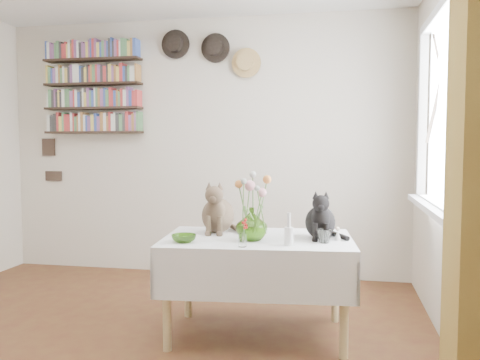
% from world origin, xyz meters
% --- Properties ---
extents(room, '(4.08, 4.58, 2.58)m').
position_xyz_m(room, '(0.00, 0.00, 1.25)').
color(room, brown).
rests_on(room, ground).
extents(window, '(0.12, 1.52, 1.32)m').
position_xyz_m(window, '(1.97, 0.80, 1.40)').
color(window, white).
rests_on(window, room).
extents(curtain, '(0.12, 0.38, 2.10)m').
position_xyz_m(curtain, '(1.90, -0.12, 1.15)').
color(curtain, brown).
rests_on(curtain, room).
extents(dining_table, '(1.30, 0.90, 0.66)m').
position_xyz_m(dining_table, '(0.80, 0.70, 0.50)').
color(dining_table, white).
rests_on(dining_table, room).
extents(tabby_cat, '(0.26, 0.33, 0.37)m').
position_xyz_m(tabby_cat, '(0.50, 0.86, 0.85)').
color(tabby_cat, brown).
rests_on(tabby_cat, dining_table).
extents(black_cat, '(0.23, 0.29, 0.33)m').
position_xyz_m(black_cat, '(1.21, 0.77, 0.82)').
color(black_cat, black).
rests_on(black_cat, dining_table).
extents(flower_vase, '(0.26, 0.26, 0.21)m').
position_xyz_m(flower_vase, '(0.78, 0.60, 0.77)').
color(flower_vase, '#72B032').
rests_on(flower_vase, dining_table).
extents(green_bowl, '(0.20, 0.20, 0.05)m').
position_xyz_m(green_bowl, '(0.37, 0.45, 0.69)').
color(green_bowl, '#72B032').
rests_on(green_bowl, dining_table).
extents(drinking_glass, '(0.10, 0.10, 0.09)m').
position_xyz_m(drinking_glass, '(1.24, 0.60, 0.71)').
color(drinking_glass, white).
rests_on(drinking_glass, dining_table).
extents(candlestick, '(0.06, 0.06, 0.20)m').
position_xyz_m(candlestick, '(1.03, 0.48, 0.73)').
color(candlestick, white).
rests_on(candlestick, dining_table).
extents(berry_jar, '(0.05, 0.05, 0.20)m').
position_xyz_m(berry_jar, '(0.76, 0.38, 0.75)').
color(berry_jar, white).
rests_on(berry_jar, dining_table).
extents(porcelain_figurine, '(0.05, 0.05, 0.09)m').
position_xyz_m(porcelain_figurine, '(1.32, 0.70, 0.70)').
color(porcelain_figurine, white).
rests_on(porcelain_figurine, dining_table).
extents(flower_bouquet, '(0.17, 0.13, 0.39)m').
position_xyz_m(flower_bouquet, '(0.78, 0.61, 1.00)').
color(flower_bouquet, '#4C7233').
rests_on(flower_bouquet, flower_vase).
extents(bookshelf_unit, '(1.00, 0.16, 0.91)m').
position_xyz_m(bookshelf_unit, '(-1.10, 2.16, 1.84)').
color(bookshelf_unit, '#2E2017').
rests_on(bookshelf_unit, room).
extents(wall_hats, '(0.98, 0.09, 0.48)m').
position_xyz_m(wall_hats, '(0.12, 2.19, 2.17)').
color(wall_hats, black).
rests_on(wall_hats, room).
extents(wall_art_plaques, '(0.21, 0.02, 0.44)m').
position_xyz_m(wall_art_plaques, '(-1.63, 2.23, 1.12)').
color(wall_art_plaques, '#38281E').
rests_on(wall_art_plaques, room).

